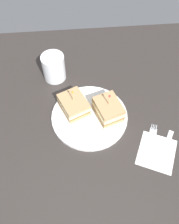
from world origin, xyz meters
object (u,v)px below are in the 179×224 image
napkin (157,152)px  fork (152,138)px  sandwich_half_front (108,110)px  drink_glass (54,68)px  plate (90,116)px  sandwich_half_back (74,105)px  knife (167,145)px

napkin → fork: size_ratio=0.92×
sandwich_half_front → drink_glass: size_ratio=1.13×
plate → napkin: (-18.80, 14.14, -0.46)cm
drink_glass → sandwich_half_back: bearing=110.9°
knife → sandwich_half_front: bearing=-35.9°
sandwich_half_back → drink_glass: 17.01cm
sandwich_half_front → knife: bearing=144.1°
sandwich_half_front → napkin: (-12.90, 13.95, -3.75)cm
drink_glass → knife: drink_glass is taller
sandwich_half_back → sandwich_half_front: bearing=163.6°
sandwich_half_front → napkin: bearing=132.8°
plate → knife: (-22.40, 12.14, -0.36)cm
drink_glass → napkin: 44.58cm
fork → sandwich_half_front: bearing=-36.2°
drink_glass → fork: 40.99cm
sandwich_half_back → plate: bearing=148.4°
drink_glass → fork: (-29.40, 28.27, -4.07)cm
plate → fork: plate is taller
plate → fork: size_ratio=1.93×
plate → napkin: plate is taller
plate → napkin: 23.53cm
plate → fork: (-18.51, 9.42, -0.36)cm
sandwich_half_front → drink_glass: (16.79, -19.04, 0.42)cm
sandwich_half_front → drink_glass: 25.39cm
fork → knife: bearing=145.1°
sandwich_half_back → napkin: bearing=144.1°
sandwich_half_front → sandwich_half_back: size_ratio=0.95×
plate → sandwich_half_back: (4.84, -2.97, 2.98)cm
drink_glass → napkin: size_ratio=0.83×
knife → drink_glass: bearing=-42.9°
plate → drink_glass: (10.89, -18.85, 3.71)cm
plate → knife: bearing=151.6°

